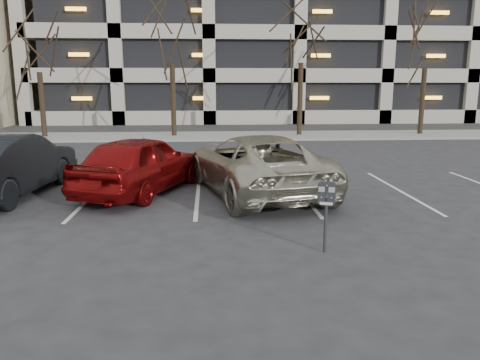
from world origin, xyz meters
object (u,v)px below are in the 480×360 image
tree_c (302,16)px  car_red (141,164)px  car_dark (7,165)px  tree_a (36,30)px  tree_b (171,18)px  suv_silver (256,164)px  parking_meter (326,200)px  tree_d (428,26)px

tree_c → car_red: (-6.94, -13.39, -5.70)m
tree_c → car_dark: bearing=-127.6°
tree_a → tree_b: bearing=0.0°
tree_b → suv_silver: 15.10m
parking_meter → tree_d: bearing=78.6°
tree_b → car_dark: (-3.40, -13.51, -5.49)m
tree_b → tree_c: (7.00, 0.00, 0.17)m
suv_silver → tree_d: bearing=-141.7°
tree_b → tree_d: 14.00m
suv_silver → car_dark: car_dark is taller
tree_a → car_red: bearing=-62.2°
parking_meter → car_dark: bearing=164.2°
car_dark → tree_a: bearing=-68.9°
tree_a → car_dark: bearing=-75.1°
tree_b → car_dark: tree_b is taller
tree_c → tree_d: bearing=0.0°
tree_a → parking_meter: (10.94, -18.31, -4.70)m
tree_d → parking_meter: tree_d is taller
suv_silver → car_red: (-3.12, 0.29, -0.00)m
tree_c → tree_d: 7.02m
tree_b → car_red: bearing=-89.7°
car_red → tree_a: bearing=-40.0°
tree_d → parking_meter: 21.50m
tree_c → parking_meter: (-3.06, -18.31, -5.54)m
tree_c → car_dark: tree_c is taller
tree_d → car_red: size_ratio=1.78×
tree_b → car_red: (0.06, -13.39, -5.53)m
tree_c → suv_silver: size_ratio=1.45×
car_red → parking_meter: bearing=150.4°
tree_b → car_red: 14.49m
car_red → suv_silver: bearing=-163.1°
tree_b → tree_d: (14.00, 0.00, -0.29)m
parking_meter → car_red: car_red is taller
suv_silver → tree_a: bearing=-66.7°
car_dark → tree_c: bearing=-121.4°
suv_silver → car_red: bearing=-18.6°
car_dark → tree_d: bearing=-136.0°
tree_d → parking_meter: size_ratio=6.68×
tree_a → car_red: tree_a is taller
tree_d → tree_a: bearing=180.0°
suv_silver → tree_c: bearing=-118.9°
tree_c → car_red: size_ratio=1.92×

